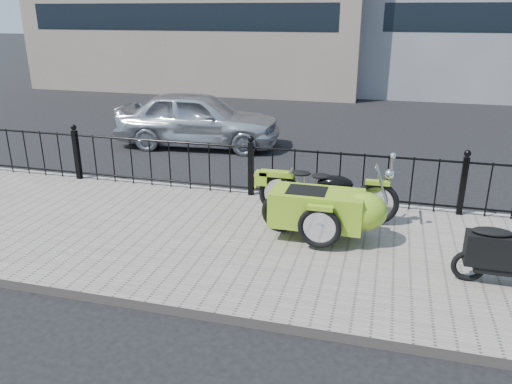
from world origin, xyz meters
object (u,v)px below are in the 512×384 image
(scooter, at_px, (511,256))
(sedan_car, at_px, (198,119))
(motorcycle_sidecar, at_px, (330,205))
(spare_tire, at_px, (281,213))

(scooter, distance_m, sedan_car, 8.32)
(motorcycle_sidecar, height_order, sedan_car, sedan_car)
(spare_tire, xyz_separation_m, sedan_car, (-3.18, 4.82, 0.27))
(motorcycle_sidecar, relative_size, sedan_car, 0.56)
(spare_tire, bearing_deg, scooter, -15.50)
(scooter, height_order, spare_tire, scooter)
(scooter, relative_size, sedan_car, 0.37)
(motorcycle_sidecar, distance_m, sedan_car, 6.16)
(motorcycle_sidecar, height_order, scooter, scooter)
(motorcycle_sidecar, xyz_separation_m, scooter, (2.23, -0.85, -0.08))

